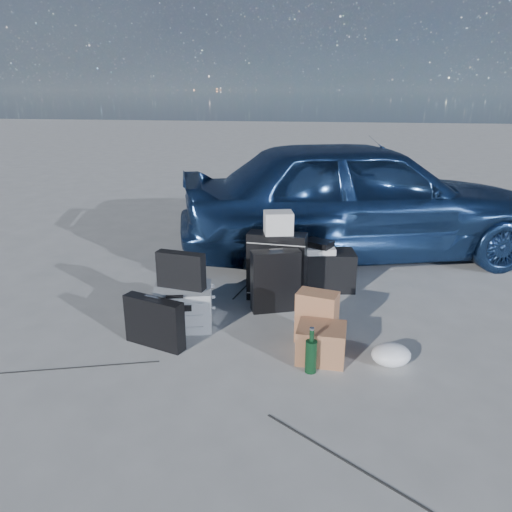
{
  "coord_description": "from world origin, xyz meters",
  "views": [
    {
      "loc": [
        0.61,
        -3.38,
        1.94
      ],
      "look_at": [
        -0.1,
        0.85,
        0.52
      ],
      "focal_mm": 35.0,
      "sensor_mm": 36.0,
      "label": 1
    }
  ],
  "objects": [
    {
      "name": "ground",
      "position": [
        0.0,
        0.0,
        0.0
      ],
      "size": [
        60.0,
        60.0,
        0.0
      ],
      "primitive_type": "plane",
      "color": "#A6A5A1",
      "rests_on": "ground"
    },
    {
      "name": "car",
      "position": [
        0.87,
        2.57,
        0.72
      ],
      "size": [
        4.57,
        2.9,
        1.45
      ],
      "primitive_type": "imported",
      "rotation": [
        0.0,
        0.0,
        1.87
      ],
      "color": "navy",
      "rests_on": "ground"
    },
    {
      "name": "pelican_case",
      "position": [
        -0.66,
        0.39,
        0.18
      ],
      "size": [
        0.56,
        0.5,
        0.35
      ],
      "primitive_type": "cube",
      "rotation": [
        0.0,
        0.0,
        0.24
      ],
      "color": "#929497",
      "rests_on": "ground"
    },
    {
      "name": "laptop_bag",
      "position": [
        -0.66,
        0.4,
        0.51
      ],
      "size": [
        0.43,
        0.17,
        0.31
      ],
      "primitive_type": "cube",
      "rotation": [
        0.0,
        0.0,
        -0.17
      ],
      "color": "black",
      "rests_on": "pelican_case"
    },
    {
      "name": "briefcase",
      "position": [
        -0.77,
        0.01,
        0.2
      ],
      "size": [
        0.53,
        0.27,
        0.4
      ],
      "primitive_type": "cube",
      "rotation": [
        0.0,
        0.0,
        -0.32
      ],
      "color": "black",
      "rests_on": "ground"
    },
    {
      "name": "suitcase_left",
      "position": [
        0.08,
        0.85,
        0.29
      ],
      "size": [
        0.47,
        0.3,
        0.57
      ],
      "primitive_type": "cube",
      "rotation": [
        0.0,
        0.0,
        0.36
      ],
      "color": "black",
      "rests_on": "ground"
    },
    {
      "name": "suitcase_right",
      "position": [
        0.06,
        1.1,
        0.33
      ],
      "size": [
        0.57,
        0.24,
        0.67
      ],
      "primitive_type": "cube",
      "rotation": [
        0.0,
        0.0,
        -0.07
      ],
      "color": "black",
      "rests_on": "ground"
    },
    {
      "name": "white_carton",
      "position": [
        0.07,
        1.1,
        0.77
      ],
      "size": [
        0.3,
        0.27,
        0.21
      ],
      "primitive_type": "cube",
      "rotation": [
        0.0,
        0.0,
        0.25
      ],
      "color": "beige",
      "rests_on": "suitcase_right"
    },
    {
      "name": "duffel_bag",
      "position": [
        0.41,
        1.44,
        0.2
      ],
      "size": [
        0.84,
        0.46,
        0.4
      ],
      "primitive_type": "cube",
      "rotation": [
        0.0,
        0.0,
        0.16
      ],
      "color": "black",
      "rests_on": "ground"
    },
    {
      "name": "flat_box_white",
      "position": [
        0.42,
        1.43,
        0.43
      ],
      "size": [
        0.4,
        0.33,
        0.06
      ],
      "primitive_type": "cube",
      "rotation": [
        0.0,
        0.0,
        0.19
      ],
      "color": "beige",
      "rests_on": "duffel_bag"
    },
    {
      "name": "flat_box_black",
      "position": [
        0.44,
        1.42,
        0.49
      ],
      "size": [
        0.33,
        0.29,
        0.06
      ],
      "primitive_type": "cube",
      "rotation": [
        0.0,
        0.0,
        -0.43
      ],
      "color": "black",
      "rests_on": "flat_box_white"
    },
    {
      "name": "kraft_bag",
      "position": [
        0.49,
        0.3,
        0.21
      ],
      "size": [
        0.35,
        0.26,
        0.42
      ],
      "primitive_type": "cube",
      "rotation": [
        0.0,
        0.0,
        -0.23
      ],
      "color": "#AB6F4A",
      "rests_on": "ground"
    },
    {
      "name": "cardboard_box",
      "position": [
        0.54,
        0.02,
        0.13
      ],
      "size": [
        0.37,
        0.33,
        0.27
      ],
      "primitive_type": "cube",
      "rotation": [
        0.0,
        0.0,
        -0.05
      ],
      "color": "#936140",
      "rests_on": "ground"
    },
    {
      "name": "plastic_bag",
      "position": [
        1.06,
        0.02,
        0.08
      ],
      "size": [
        0.35,
        0.33,
        0.16
      ],
      "primitive_type": "ellipsoid",
      "rotation": [
        0.0,
        0.0,
        0.3
      ],
      "color": "white",
      "rests_on": "ground"
    },
    {
      "name": "green_bottle",
      "position": [
        0.47,
        -0.18,
        0.17
      ],
      "size": [
        0.11,
        0.11,
        0.34
      ],
      "primitive_type": "cylinder",
      "rotation": [
        0.0,
        0.0,
        0.3
      ],
      "color": "black",
      "rests_on": "ground"
    }
  ]
}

